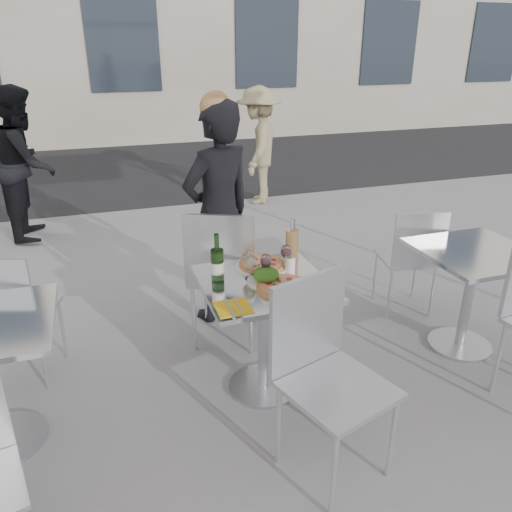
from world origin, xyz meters
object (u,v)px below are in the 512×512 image
object	(u,v)px
sugar_shaker	(290,263)
wineglass_red_a	(266,262)
pedestrian_a	(25,164)
chair_far	(223,268)
side_chair_lfar	(10,308)
pizza_far	(262,265)
salad_plate	(266,276)
chair_near	(323,362)
wineglass_white_a	(250,262)
side_table_right	(471,279)
side_chair_rfar	(412,253)
woman_diner	(219,215)
main_table	(264,313)
pedestrian_b	(259,146)
napkin_left	(233,307)
wineglass_white_b	(248,257)
napkin_right	(324,292)
wineglass_red_b	(286,252)
wine_bottle	(217,264)
pizza_near	(284,287)
carafe	(292,245)

from	to	relation	value
sugar_shaker	wineglass_red_a	distance (m)	0.19
pedestrian_a	sugar_shaker	bearing A→B (deg)	-148.71
chair_far	pedestrian_a	size ratio (longest dim) A/B	0.63
chair_far	side_chair_lfar	bearing A→B (deg)	25.32
pizza_far	salad_plate	bearing A→B (deg)	-101.85
chair_near	wineglass_white_a	size ratio (longest dim) A/B	6.45
side_table_right	side_chair_rfar	bearing A→B (deg)	100.85
chair_far	woman_diner	xyz separation A→B (m)	(0.09, 0.45, 0.23)
main_table	side_table_right	xyz separation A→B (m)	(1.50, 0.00, 0.00)
chair_far	side_chair_rfar	distance (m)	1.50
sugar_shaker	wineglass_red_a	xyz separation A→B (m)	(-0.17, -0.06, 0.06)
wineglass_red_a	main_table	bearing A→B (deg)	-123.81
pedestrian_b	napkin_left	distance (m)	4.35
pedestrian_a	woman_diner	bearing A→B (deg)	-143.87
chair_near	sugar_shaker	size ratio (longest dim) A/B	9.50
main_table	side_chair_lfar	xyz separation A→B (m)	(-1.45, 0.55, 0.00)
side_chair_rfar	wineglass_white_b	world-z (taller)	wineglass_white_b
chair_far	wineglass_white_b	bearing A→B (deg)	120.81
chair_far	napkin_right	size ratio (longest dim) A/B	4.69
chair_far	woman_diner	distance (m)	0.51
chair_far	napkin_right	world-z (taller)	chair_far
main_table	chair_near	xyz separation A→B (m)	(0.08, -0.64, 0.06)
woman_diner	wineglass_red_b	size ratio (longest dim) A/B	10.64
wine_bottle	wineglass_red_a	xyz separation A→B (m)	(0.28, -0.05, -0.00)
pedestrian_a	salad_plate	bearing A→B (deg)	-151.86
side_chair_lfar	wineglass_white_b	world-z (taller)	side_chair_lfar
pizza_far	salad_plate	distance (m)	0.20
side_table_right	pizza_near	xyz separation A→B (m)	(-1.42, -0.12, 0.22)
wineglass_white_a	wineglass_red_a	world-z (taller)	same
woman_diner	wineglass_white_a	world-z (taller)	woman_diner
chair_near	side_chair_rfar	bearing A→B (deg)	24.10
woman_diner	pizza_near	size ratio (longest dim) A/B	5.40
side_chair_rfar	wineglass_white_b	size ratio (longest dim) A/B	5.65
main_table	pedestrian_a	size ratio (longest dim) A/B	0.46
wineglass_white_b	chair_near	bearing A→B (deg)	-79.50
pedestrian_b	carafe	bearing A→B (deg)	10.25
side_table_right	wineglass_white_b	world-z (taller)	wineglass_white_b
pedestrian_a	wineglass_white_a	world-z (taller)	pedestrian_a
woman_diner	pedestrian_b	bearing A→B (deg)	-138.54
woman_diner	wineglass_white_a	bearing A→B (deg)	62.23
pedestrian_b	napkin_left	bearing A→B (deg)	5.35
wine_bottle	wineglass_red_b	xyz separation A→B (m)	(0.44, 0.05, -0.00)
chair_near	wineglass_red_a	distance (m)	0.72
side_chair_rfar	chair_near	bearing A→B (deg)	53.86
main_table	wineglass_red_a	bearing A→B (deg)	56.19
woman_diner	wineglass_red_a	world-z (taller)	woman_diner
wine_bottle	wineglass_white_a	size ratio (longest dim) A/B	1.87
pizza_near	sugar_shaker	distance (m)	0.24
pedestrian_b	chair_near	bearing A→B (deg)	11.02
pizza_near	wineglass_white_b	world-z (taller)	wineglass_white_b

